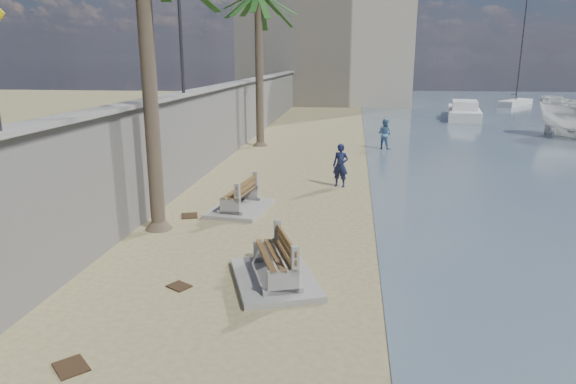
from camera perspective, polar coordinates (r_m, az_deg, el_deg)
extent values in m
plane|color=#96885C|center=(8.58, -2.78, -20.00)|extent=(140.00, 140.00, 0.00)
cube|color=gray|center=(27.88, -6.27, 8.13)|extent=(0.45, 70.00, 3.50)
cube|color=gray|center=(27.74, -6.38, 11.83)|extent=(0.80, 70.00, 0.12)
cube|color=#B7AA93|center=(59.07, 4.27, 16.67)|extent=(18.00, 12.00, 14.00)
cube|color=gray|center=(11.69, -1.48, -9.62)|extent=(2.46, 2.95, 0.14)
cube|color=gray|center=(17.01, -5.33, -1.82)|extent=(1.98, 2.66, 0.13)
cylinder|color=brown|center=(14.88, -15.06, 10.03)|extent=(0.42, 0.42, 7.60)
cylinder|color=brown|center=(29.19, -3.21, 13.14)|extent=(0.44, 0.44, 8.23)
cylinder|color=#2D2D33|center=(20.02, -11.90, 17.89)|extent=(0.12, 0.12, 5.00)
imported|color=#151B3C|center=(19.98, 5.87, 3.30)|extent=(0.80, 0.65, 1.93)
imported|color=teal|center=(28.93, 10.69, 6.54)|extent=(1.11, 1.03, 1.84)
cube|color=silver|center=(60.29, 23.95, 9.01)|extent=(4.72, 5.70, 0.70)
cylinder|color=#2D2D33|center=(60.12, 24.49, 14.06)|extent=(0.12, 0.12, 10.17)
cube|color=#382616|center=(9.48, -22.96, -17.46)|extent=(0.74, 0.73, 0.03)
cube|color=#382616|center=(16.63, -10.88, -2.60)|extent=(0.66, 0.73, 0.03)
cube|color=#382616|center=(11.71, -12.00, -10.20)|extent=(0.60, 0.57, 0.03)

